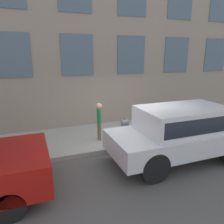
# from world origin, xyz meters

# --- Properties ---
(ground_plane) EXTENTS (80.00, 80.00, 0.00)m
(ground_plane) POSITION_xyz_m (0.00, 0.00, 0.00)
(ground_plane) COLOR #514F4C
(sidewalk) EXTENTS (2.73, 60.00, 0.16)m
(sidewalk) POSITION_xyz_m (1.36, 0.00, 0.08)
(sidewalk) COLOR #9E9B93
(sidewalk) RESTS_ON ground_plane
(building_facade) EXTENTS (0.33, 40.00, 9.13)m
(building_facade) POSITION_xyz_m (2.87, 0.00, 4.57)
(building_facade) COLOR gray
(building_facade) RESTS_ON ground_plane
(fire_hydrant) EXTENTS (0.38, 0.48, 0.74)m
(fire_hydrant) POSITION_xyz_m (0.68, 0.00, 0.53)
(fire_hydrant) COLOR gray
(fire_hydrant) RESTS_ON sidewalk
(person) EXTENTS (0.33, 0.22, 1.35)m
(person) POSITION_xyz_m (0.88, 0.89, 0.97)
(person) COLOR #726651
(person) RESTS_ON sidewalk
(parked_truck_silver_near) EXTENTS (1.81, 4.23, 1.65)m
(parked_truck_silver_near) POSITION_xyz_m (-1.15, -1.02, 0.96)
(parked_truck_silver_near) COLOR black
(parked_truck_silver_near) RESTS_ON ground_plane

